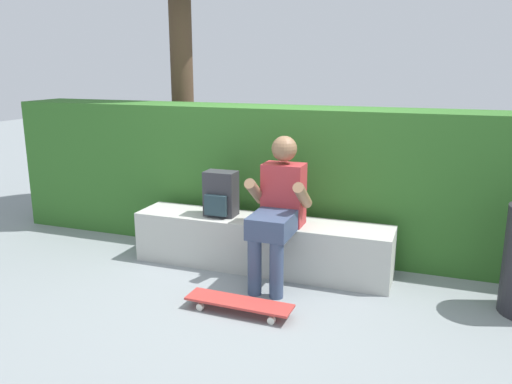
# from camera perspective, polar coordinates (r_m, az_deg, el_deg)

# --- Properties ---
(ground_plane) EXTENTS (24.00, 24.00, 0.00)m
(ground_plane) POSITION_cam_1_polar(r_m,az_deg,el_deg) (4.36, -0.99, -9.93)
(ground_plane) COLOR gray
(bench_main) EXTENTS (2.29, 0.44, 0.45)m
(bench_main) POSITION_cam_1_polar(r_m,az_deg,el_deg) (4.57, 0.50, -5.75)
(bench_main) COLOR #B4B5AC
(bench_main) RESTS_ON ground
(person_skater) EXTENTS (0.49, 0.62, 1.20)m
(person_skater) POSITION_cam_1_polar(r_m,az_deg,el_deg) (4.18, 2.49, -1.54)
(person_skater) COLOR #B73338
(person_skater) RESTS_ON ground
(skateboard_near_person) EXTENTS (0.81, 0.22, 0.09)m
(skateboard_near_person) POSITION_cam_1_polar(r_m,az_deg,el_deg) (3.84, -1.90, -12.19)
(skateboard_near_person) COLOR #BC3833
(skateboard_near_person) RESTS_ON ground
(backpack_on_bench) EXTENTS (0.28, 0.23, 0.40)m
(backpack_on_bench) POSITION_cam_1_polar(r_m,az_deg,el_deg) (4.57, -3.95, -0.27)
(backpack_on_bench) COLOR #333338
(backpack_on_bench) RESTS_ON bench_main
(hedge_row) EXTENTS (6.02, 0.59, 1.38)m
(hedge_row) POSITION_cam_1_polar(r_m,az_deg,el_deg) (4.99, 4.44, 1.46)
(hedge_row) COLOR #306625
(hedge_row) RESTS_ON ground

